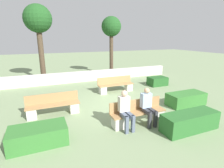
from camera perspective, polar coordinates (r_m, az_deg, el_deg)
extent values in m
plane|color=gray|center=(8.35, 1.30, -6.81)|extent=(60.00, 60.00, 0.00)
cube|color=beige|center=(12.86, -7.91, 2.61)|extent=(13.11, 0.30, 0.73)
cube|color=#A37A4C|center=(6.53, 8.74, -9.18)|extent=(2.12, 0.44, 0.05)
cube|color=#A37A4C|center=(6.63, 7.74, -6.63)|extent=(2.12, 0.04, 0.40)
cube|color=beige|center=(6.28, 1.98, -12.44)|extent=(0.36, 0.40, 0.42)
cube|color=beige|center=(7.07, 14.54, -9.66)|extent=(0.36, 0.40, 0.42)
cube|color=#A37A4C|center=(7.52, -18.63, -6.50)|extent=(2.11, 0.44, 0.05)
cube|color=#A37A4C|center=(7.67, -18.91, -4.30)|extent=(2.11, 0.04, 0.40)
cube|color=beige|center=(7.62, -24.74, -8.77)|extent=(0.36, 0.40, 0.42)
cube|color=beige|center=(7.69, -12.30, -7.44)|extent=(0.36, 0.40, 0.42)
cube|color=#A37A4C|center=(10.12, 1.34, -0.19)|extent=(2.11, 0.44, 0.05)
cube|color=#A37A4C|center=(10.28, 0.80, 1.35)|extent=(2.11, 0.04, 0.40)
cube|color=beige|center=(9.89, -3.05, -1.99)|extent=(0.36, 0.40, 0.42)
cube|color=beige|center=(10.53, 5.44, -0.97)|extent=(0.36, 0.40, 0.42)
cube|color=#515B70|center=(6.01, 4.01, -10.30)|extent=(0.14, 0.46, 0.13)
cube|color=#515B70|center=(6.10, 5.72, -9.96)|extent=(0.14, 0.46, 0.13)
cube|color=#515B70|center=(5.93, 4.81, -13.26)|extent=(0.11, 0.11, 0.60)
cube|color=#515B70|center=(6.03, 6.89, -12.80)|extent=(0.11, 0.11, 0.60)
cube|color=beige|center=(6.12, 3.90, -6.42)|extent=(0.38, 0.22, 0.54)
sphere|color=beige|center=(5.97, 4.05, -3.10)|extent=(0.22, 0.22, 0.22)
cube|color=#333338|center=(6.44, 11.31, -8.80)|extent=(0.14, 0.46, 0.13)
cube|color=#333338|center=(6.54, 12.78, -8.48)|extent=(0.14, 0.46, 0.13)
cube|color=#333338|center=(6.35, 12.21, -11.53)|extent=(0.11, 0.11, 0.60)
cube|color=#333338|center=(6.48, 13.99, -11.08)|extent=(0.11, 0.11, 0.60)
cube|color=#9EBCE0|center=(6.55, 11.02, -5.20)|extent=(0.38, 0.22, 0.54)
sphere|color=tan|center=(6.41, 11.29, -2.13)|extent=(0.21, 0.21, 0.21)
cube|color=#33702D|center=(5.83, -22.87, -15.26)|extent=(1.65, 0.85, 0.56)
cube|color=#235623|center=(11.99, 14.60, 0.90)|extent=(1.19, 0.80, 0.55)
cube|color=#33702D|center=(8.95, 22.95, -4.50)|extent=(1.81, 0.82, 0.59)
cube|color=#286028|center=(6.67, 24.04, -11.09)|extent=(2.05, 0.69, 0.63)
cylinder|color=#473828|center=(13.63, -22.05, 8.91)|extent=(0.37, 0.37, 3.81)
sphere|color=#1E4C1E|center=(13.63, -23.10, 19.08)|extent=(1.90, 1.90, 1.90)
cylinder|color=#473828|center=(14.63, -0.22, 9.73)|extent=(0.30, 0.30, 3.50)
sphere|color=#1E4C1E|center=(14.59, -0.23, 18.29)|extent=(1.57, 1.57, 1.57)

